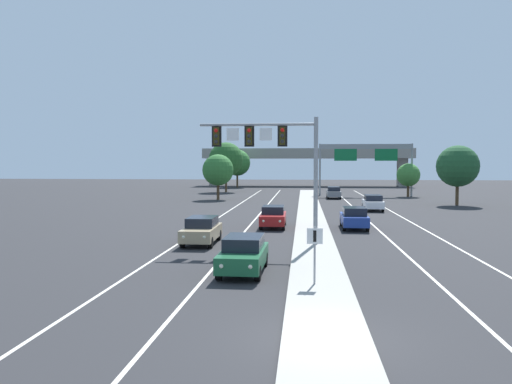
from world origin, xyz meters
TOP-DOWN VIEW (x-y plane):
  - ground_plane at (0.00, 0.00)m, footprint 260.00×260.00m
  - median_island at (0.00, 18.00)m, footprint 2.40×110.00m
  - lane_stripe_oncoming_center at (-4.70, 25.00)m, footprint 0.14×100.00m
  - lane_stripe_receding_center at (4.70, 25.00)m, footprint 0.14×100.00m
  - edge_stripe_left at (-8.00, 25.00)m, footprint 0.14×100.00m
  - edge_stripe_right at (8.00, 25.00)m, footprint 0.14×100.00m
  - overhead_signal_mast at (-2.29, 15.25)m, footprint 6.73×0.44m
  - median_sign_post at (-0.20, 5.68)m, footprint 0.60×0.10m
  - car_oncoming_green at (-3.22, 8.15)m, footprint 1.89×4.50m
  - car_oncoming_tan at (-6.61, 15.75)m, footprint 1.85×4.48m
  - car_oncoming_red at (-2.86, 23.76)m, footprint 1.86×4.49m
  - car_receding_blue at (3.02, 23.49)m, footprint 1.87×4.49m
  - car_receding_white at (6.27, 37.86)m, footprint 1.92×4.51m
  - car_receding_grey at (3.37, 54.78)m, footprint 1.87×4.49m
  - highway_sign_gantry at (8.20, 60.58)m, footprint 13.28×0.42m
  - overpass_bridge at (0.00, 91.38)m, footprint 42.40×6.40m
  - tree_far_left_c at (-11.67, 51.42)m, footprint 4.05×4.05m
  - tree_far_right_b at (14.02, 59.52)m, footprint 3.24×3.24m
  - tree_far_right_c at (16.53, 45.18)m, footprint 4.65×4.65m
  - tree_far_left_a at (-13.22, 68.33)m, footprint 5.59×5.59m
  - tree_far_left_b at (-13.39, 83.75)m, footprint 5.05×5.05m

SIDE VIEW (x-z plane):
  - ground_plane at x=0.00m, z-range 0.00..0.00m
  - lane_stripe_oncoming_center at x=-4.70m, z-range 0.00..0.01m
  - lane_stripe_receding_center at x=4.70m, z-range 0.00..0.01m
  - edge_stripe_left at x=-8.00m, z-range 0.00..0.01m
  - edge_stripe_right at x=8.00m, z-range 0.00..0.01m
  - median_island at x=0.00m, z-range 0.00..0.15m
  - car_oncoming_green at x=-3.22m, z-range 0.03..1.61m
  - car_oncoming_tan at x=-6.61m, z-range 0.03..1.61m
  - car_oncoming_red at x=-2.86m, z-range 0.03..1.61m
  - car_receding_blue at x=3.02m, z-range 0.03..1.61m
  - car_receding_white at x=6.27m, z-range 0.03..1.61m
  - car_receding_grey at x=3.37m, z-range 0.03..1.61m
  - median_sign_post at x=-0.20m, z-range 0.49..2.69m
  - tree_far_right_b at x=14.02m, z-range 0.71..5.40m
  - tree_far_left_c at x=-11.67m, z-range 0.89..6.76m
  - tree_far_right_c at x=16.53m, z-range 1.03..7.76m
  - tree_far_left_b at x=-13.39m, z-range 1.12..8.42m
  - tree_far_left_a at x=-13.22m, z-range 1.24..9.33m
  - overhead_signal_mast at x=-2.29m, z-range 1.88..9.08m
  - overpass_bridge at x=0.00m, z-range 1.96..9.61m
  - highway_sign_gantry at x=8.20m, z-range 2.41..9.91m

